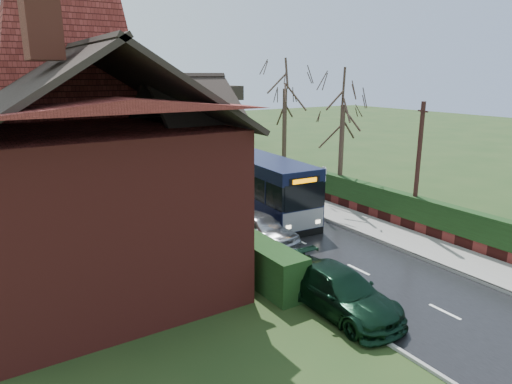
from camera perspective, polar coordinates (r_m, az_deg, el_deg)
ground at (r=20.54m, az=8.71°, el=-7.69°), size 140.00×140.00×0.00m
road at (r=28.37m, az=-4.66°, el=-1.22°), size 6.00×100.00×0.02m
pavement at (r=30.49m, az=2.40°, el=0.06°), size 2.50×100.00×0.14m
kerb_right at (r=29.84m, az=0.51°, el=-0.25°), size 0.12×100.00×0.14m
kerb_left at (r=27.13m, az=-10.35°, el=-2.08°), size 0.12×100.00×0.10m
front_hedge at (r=22.20m, az=-7.51°, el=-3.72°), size 1.20×16.00×1.60m
picket_fence at (r=22.62m, az=-5.76°, el=-4.25°), size 0.10×16.00×0.90m
right_wall_hedge at (r=31.16m, az=4.76°, el=2.14°), size 0.60×50.00×1.80m
brick_house at (r=19.63m, az=-20.46°, el=3.83°), size 9.30×14.60×10.30m
bus at (r=26.26m, az=-0.65°, el=1.18°), size 3.17×10.95×3.29m
car_silver at (r=21.41m, az=0.47°, el=-4.50°), size 2.37×4.48×1.45m
car_green at (r=15.79m, az=10.38°, el=-12.08°), size 2.04×4.93×1.42m
car_distant at (r=52.31m, az=-16.85°, el=6.32°), size 3.02×4.68×1.46m
bus_stop_sign at (r=24.79m, az=8.47°, el=0.91°), size 0.19×0.44×2.92m
telegraph_pole at (r=23.75m, az=19.57°, el=2.92°), size 0.38×0.80×6.45m
tree_right_near at (r=27.32m, az=10.90°, el=11.49°), size 3.95×3.95×8.52m
tree_right_far at (r=36.46m, az=3.67°, el=13.47°), size 4.86×4.86×9.38m
tree_house_side at (r=27.11m, az=-26.27°, el=13.40°), size 4.62×4.62×10.50m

